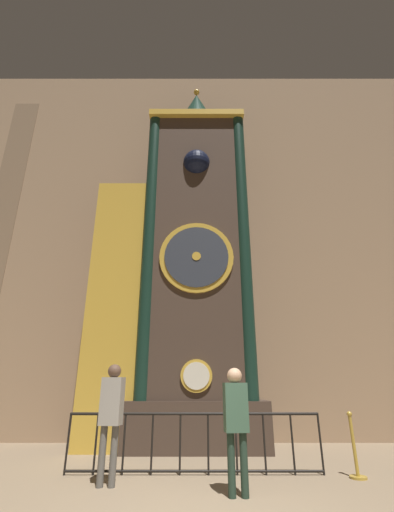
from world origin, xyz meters
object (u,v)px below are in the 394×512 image
object	(u,v)px
visitor_far	(237,415)
stanchion_post	(356,456)
clock_tower	(181,265)
visitor_near	(112,410)

from	to	relation	value
visitor_far	stanchion_post	bearing A→B (deg)	19.56
clock_tower	visitor_near	bearing A→B (deg)	-106.52
visitor_near	visitor_far	xyz separation A→B (m)	(1.97, -0.51, -0.04)
visitor_near	stanchion_post	xyz separation A→B (m)	(4.07, 0.52, -0.75)
clock_tower	visitor_near	size ratio (longest dim) A/B	6.24
clock_tower	visitor_far	bearing A→B (deg)	-73.73
visitor_near	stanchion_post	world-z (taller)	visitor_near
visitor_near	visitor_far	world-z (taller)	visitor_near
visitor_far	clock_tower	bearing A→B (deg)	99.75
clock_tower	visitor_near	world-z (taller)	clock_tower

